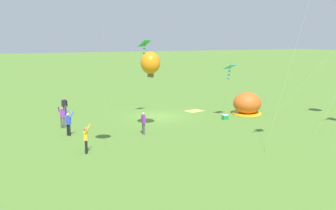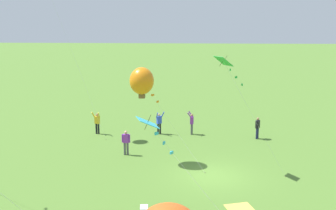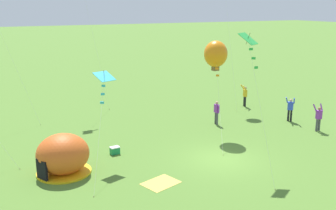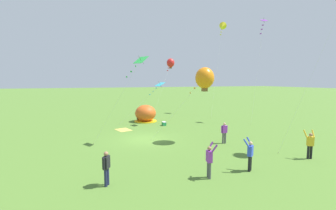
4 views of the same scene
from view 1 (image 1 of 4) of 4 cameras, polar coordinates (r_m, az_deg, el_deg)
ground_plane at (r=36.60m, az=-1.46°, el=-1.70°), size 300.00×300.00×0.00m
popup_tent at (r=38.42m, az=11.42°, el=0.18°), size 2.81×2.81×2.10m
picnic_blanket at (r=39.44m, az=3.84°, el=-0.85°), size 2.01×1.75×0.01m
cooler_box at (r=35.70m, az=8.29°, el=-1.73°), size 0.56×0.42×0.44m
person_far_back at (r=29.89m, az=-3.58°, el=-2.48°), size 0.25×0.59×1.72m
person_arms_raised at (r=25.58m, az=-11.80°, el=-4.74°), size 0.57×0.70×1.89m
person_with_toddler at (r=38.11m, az=-14.79°, el=-0.08°), size 0.52×0.40×1.72m
person_strolling at (r=30.38m, az=-14.25°, el=-2.50°), size 0.67×0.72×1.89m
person_flying_kite at (r=32.95m, az=-15.07°, el=-1.58°), size 0.67×0.52×1.89m
kite_green at (r=36.11m, az=-3.42°, el=8.60°), size 1.56×4.42×7.10m
kite_cyan at (r=35.79m, az=8.94°, el=5.25°), size 2.67×4.97×5.07m
kite_orange at (r=30.84m, az=-2.57°, el=6.11°), size 2.74×4.86×6.22m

